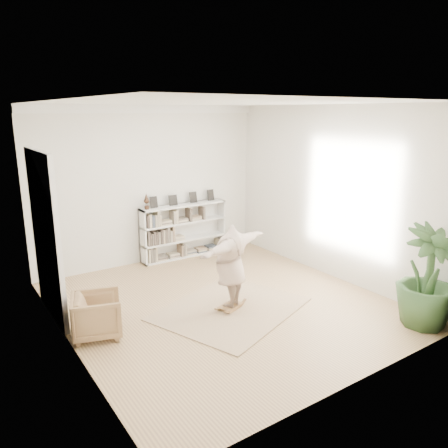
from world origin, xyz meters
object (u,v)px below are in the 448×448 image
Objects in this scene: bookshelf at (184,231)px; armchair at (97,315)px; person at (231,264)px; rocker_board at (231,306)px; houseplant at (428,277)px.

bookshelf reaches higher than armchair.
bookshelf is 3.21m from person.
bookshelf is 4.07m from armchair.
rocker_board is at bearing -103.90° from bookshelf.
person is at bearing 135.76° from houseplant.
bookshelf is 5.59m from houseplant.
houseplant is (1.56, -5.37, 0.21)m from bookshelf.
houseplant is at bearing -64.53° from rocker_board.
houseplant is (2.32, -2.26, -0.01)m from person.
rocker_board is 0.31× the size of houseplant.
person is at bearing -103.90° from bookshelf.
houseplant reaches higher than rocker_board.
person is (-0.00, -0.00, 0.80)m from rocker_board.
rocker_board is 0.28× the size of person.
armchair is 1.44× the size of rocker_board.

